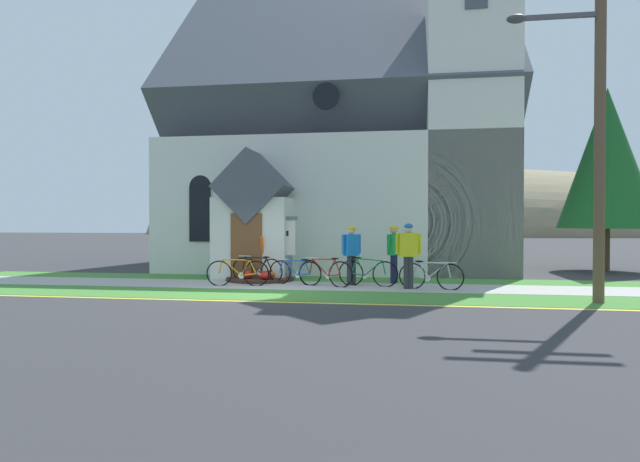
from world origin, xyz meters
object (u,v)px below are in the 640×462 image
at_px(bicycle_silver, 325,273).
at_px(bicycle_red, 295,272).
at_px(cyclist_in_yellow_jersey, 351,250).
at_px(utility_pole, 595,84).
at_px(bicycle_blue, 368,273).
at_px(church_sign, 263,238).
at_px(cyclist_in_blue_jersey, 394,249).
at_px(cyclist_in_white_jersey, 409,250).
at_px(bicycle_white, 257,269).
at_px(roadside_conifer, 607,158).
at_px(cyclist_in_orange_jersey, 262,250).
at_px(bicycle_yellow, 431,276).
at_px(bicycle_green, 238,273).

bearing_deg(bicycle_silver, bicycle_red, 164.95).
height_order(cyclist_in_yellow_jersey, utility_pole, utility_pole).
bearing_deg(bicycle_red, bicycle_blue, -0.37).
height_order(bicycle_blue, bicycle_silver, bicycle_blue).
distance_m(church_sign, cyclist_in_blue_jersey, 4.16).
bearing_deg(cyclist_in_white_jersey, bicycle_red, 171.15).
xyz_separation_m(church_sign, bicycle_white, (0.03, -0.74, -0.94)).
bearing_deg(roadside_conifer, cyclist_in_blue_jersey, -146.21).
relative_size(cyclist_in_orange_jersey, cyclist_in_white_jersey, 0.90).
distance_m(church_sign, bicycle_silver, 2.81).
height_order(bicycle_yellow, cyclist_in_white_jersey, cyclist_in_white_jersey).
height_order(church_sign, bicycle_white, church_sign).
height_order(bicycle_red, bicycle_silver, bicycle_silver).
bearing_deg(bicycle_blue, bicycle_white, 171.93).
distance_m(church_sign, bicycle_red, 2.01).
height_order(bicycle_white, cyclist_in_white_jersey, cyclist_in_white_jersey).
height_order(bicycle_blue, bicycle_green, bicycle_blue).
bearing_deg(bicycle_white, utility_pole, -18.14).
xyz_separation_m(cyclist_in_yellow_jersey, cyclist_in_white_jersey, (1.62, -0.69, 0.05)).
height_order(bicycle_red, bicycle_white, bicycle_white).
distance_m(bicycle_blue, bicycle_yellow, 1.79).
height_order(bicycle_blue, roadside_conifer, roadside_conifer).
bearing_deg(roadside_conifer, cyclist_in_white_jersey, -138.53).
height_order(bicycle_silver, bicycle_green, bicycle_silver).
bearing_deg(bicycle_blue, roadside_conifer, 35.21).
relative_size(bicycle_blue, cyclist_in_yellow_jersey, 1.00).
height_order(cyclist_in_yellow_jersey, roadside_conifer, roadside_conifer).
bearing_deg(church_sign, cyclist_in_orange_jersey, -86.79).
xyz_separation_m(bicycle_green, utility_pole, (8.89, -1.83, 4.52)).
height_order(bicycle_green, cyclist_in_orange_jersey, cyclist_in_orange_jersey).
distance_m(bicycle_silver, cyclist_in_orange_jersey, 2.66).
height_order(church_sign, utility_pole, utility_pole).
relative_size(bicycle_red, bicycle_silver, 1.00).
distance_m(bicycle_green, roadside_conifer, 14.17).
xyz_separation_m(cyclist_in_white_jersey, roadside_conifer, (7.25, 6.41, 3.12)).
relative_size(church_sign, bicycle_silver, 1.36).
relative_size(bicycle_silver, cyclist_in_blue_jersey, 0.95).
xyz_separation_m(bicycle_green, cyclist_in_yellow_jersey, (3.17, 0.71, 0.63)).
relative_size(bicycle_green, cyclist_in_blue_jersey, 1.05).
height_order(bicycle_blue, cyclist_in_blue_jersey, cyclist_in_blue_jersey).
xyz_separation_m(bicycle_silver, cyclist_in_blue_jersey, (1.90, 1.02, 0.62)).
distance_m(utility_pole, roadside_conifer, 8.87).
height_order(bicycle_green, cyclist_in_yellow_jersey, cyclist_in_yellow_jersey).
height_order(bicycle_blue, cyclist_in_orange_jersey, cyclist_in_orange_jersey).
relative_size(bicycle_yellow, utility_pole, 0.19).
distance_m(cyclist_in_blue_jersey, utility_pole, 6.73).
distance_m(bicycle_green, cyclist_in_orange_jersey, 1.75).
bearing_deg(bicycle_silver, cyclist_in_blue_jersey, 28.25).
relative_size(bicycle_red, bicycle_yellow, 0.95).
xyz_separation_m(bicycle_blue, cyclist_in_blue_jersey, (0.72, 0.79, 0.63)).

